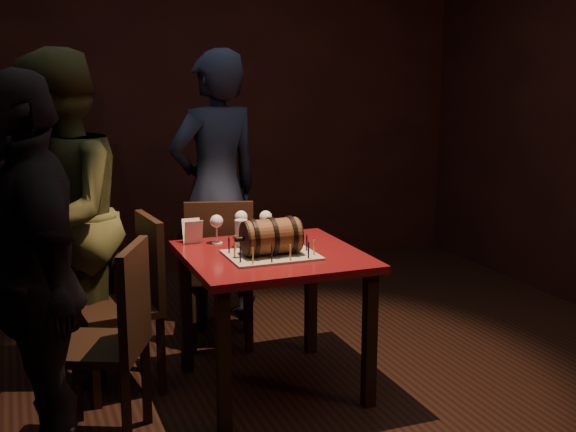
{
  "coord_description": "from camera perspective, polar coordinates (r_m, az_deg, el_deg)",
  "views": [
    {
      "loc": [
        -1.25,
        -3.32,
        1.7
      ],
      "look_at": [
        0.04,
        0.05,
        0.95
      ],
      "focal_mm": 45.0,
      "sensor_mm": 36.0,
      "label": 1
    }
  ],
  "objects": [
    {
      "name": "person_left_front",
      "position": [
        3.07,
        -19.57,
        -5.05
      ],
      "size": [
        0.57,
        1.05,
        1.7
      ],
      "primitive_type": "imported",
      "rotation": [
        0.0,
        0.0,
        -1.41
      ],
      "color": "black",
      "rests_on": "ground"
    },
    {
      "name": "wine_glass_right",
      "position": [
        4.03,
        -1.77,
        -0.18
      ],
      "size": [
        0.07,
        0.07,
        0.16
      ],
      "color": "silver",
      "rests_on": "pub_table"
    },
    {
      "name": "person_left_rear",
      "position": [
        4.02,
        -17.64,
        -0.31
      ],
      "size": [
        0.93,
        1.05,
        1.8
      ],
      "primitive_type": "imported",
      "rotation": [
        0.0,
        0.0,
        -1.9
      ],
      "color": "#3E4020",
      "rests_on": "ground"
    },
    {
      "name": "birthday_candles",
      "position": [
        3.67,
        -1.33,
        -2.4
      ],
      "size": [
        0.4,
        0.3,
        0.09
      ],
      "color": "#E0CD86",
      "rests_on": "cake_board"
    },
    {
      "name": "wine_glass_left",
      "position": [
        3.94,
        -5.67,
        -0.52
      ],
      "size": [
        0.07,
        0.07,
        0.16
      ],
      "color": "silver",
      "rests_on": "pub_table"
    },
    {
      "name": "chair_left_front",
      "position": [
        3.38,
        -13.57,
        -8.99
      ],
      "size": [
        0.53,
        0.53,
        0.93
      ],
      "color": "black",
      "rests_on": "ground"
    },
    {
      "name": "chair_left_rear",
      "position": [
        3.92,
        -12.14,
        -5.99
      ],
      "size": [
        0.44,
        0.44,
        0.93
      ],
      "color": "black",
      "rests_on": "ground"
    },
    {
      "name": "pint_of_ale",
      "position": [
        3.86,
        -3.69,
        -1.44
      ],
      "size": [
        0.07,
        0.07,
        0.15
      ],
      "color": "silver",
      "rests_on": "pub_table"
    },
    {
      "name": "cake_board",
      "position": [
        3.68,
        -1.33,
        -3.1
      ],
      "size": [
        0.45,
        0.35,
        0.01
      ],
      "primitive_type": "cube",
      "color": "gray",
      "rests_on": "pub_table"
    },
    {
      "name": "barrel_cake",
      "position": [
        3.66,
        -1.34,
        -1.63
      ],
      "size": [
        0.34,
        0.2,
        0.2
      ],
      "color": "brown",
      "rests_on": "cake_board"
    },
    {
      "name": "menu_card",
      "position": [
        3.97,
        -7.55,
        -1.25
      ],
      "size": [
        0.1,
        0.05,
        0.13
      ],
      "primitive_type": null,
      "color": "white",
      "rests_on": "pub_table"
    },
    {
      "name": "room_shell",
      "position": [
        3.56,
        -0.35,
        6.91
      ],
      "size": [
        5.04,
        5.04,
        2.8
      ],
      "color": "black",
      "rests_on": "ground"
    },
    {
      "name": "wine_glass_mid",
      "position": [
        4.04,
        -3.72,
        -0.19
      ],
      "size": [
        0.07,
        0.07,
        0.16
      ],
      "color": "silver",
      "rests_on": "pub_table"
    },
    {
      "name": "chair_back",
      "position": [
        4.38,
        -5.41,
        -3.89
      ],
      "size": [
        0.49,
        0.49,
        0.93
      ],
      "color": "black",
      "rests_on": "ground"
    },
    {
      "name": "pub_table",
      "position": [
        3.78,
        -1.24,
        -4.53
      ],
      "size": [
        0.9,
        0.9,
        0.75
      ],
      "color": "#540E12",
      "rests_on": "ground"
    },
    {
      "name": "person_back",
      "position": [
        4.72,
        -5.7,
        2.01
      ],
      "size": [
        0.75,
        0.6,
        1.81
      ],
      "primitive_type": "imported",
      "rotation": [
        0.0,
        0.0,
        3.42
      ],
      "color": "#1A2135",
      "rests_on": "ground"
    }
  ]
}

